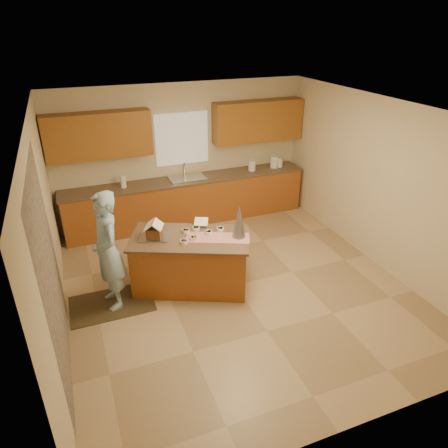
{
  "coord_description": "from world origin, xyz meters",
  "views": [
    {
      "loc": [
        -2.08,
        -4.9,
        3.76
      ],
      "look_at": [
        -0.1,
        0.2,
        1.0
      ],
      "focal_mm": 32.97,
      "sensor_mm": 36.0,
      "label": 1
    }
  ],
  "objects": [
    {
      "name": "back_counter_top",
      "position": [
        0.0,
        2.45,
        0.9
      ],
      "size": [
        4.85,
        0.63,
        0.04
      ],
      "primitive_type": "cube",
      "color": "brown",
      "rests_on": "back_counter_base"
    },
    {
      "name": "wall_right",
      "position": [
        2.5,
        0.0,
        1.35
      ],
      "size": [
        5.5,
        5.5,
        0.0
      ],
      "primitive_type": "plane",
      "color": "beige",
      "rests_on": "floor"
    },
    {
      "name": "wall_left",
      "position": [
        -2.5,
        0.0,
        1.35
      ],
      "size": [
        5.5,
        5.5,
        0.0
      ],
      "primitive_type": "plane",
      "color": "beige",
      "rests_on": "floor"
    },
    {
      "name": "paper_towel",
      "position": [
        -1.24,
        2.45,
        1.03
      ],
      "size": [
        0.1,
        0.1,
        0.23
      ],
      "primitive_type": "cylinder",
      "color": "white",
      "rests_on": "back_counter_top"
    },
    {
      "name": "island_top",
      "position": [
        -0.63,
        0.25,
        0.84
      ],
      "size": [
        1.97,
        1.54,
        0.04
      ],
      "primitive_type": "cube",
      "rotation": [
        0.0,
        0.0,
        -0.42
      ],
      "color": "brown",
      "rests_on": "island_base"
    },
    {
      "name": "boy",
      "position": [
        -1.81,
        0.21,
        0.88
      ],
      "size": [
        0.51,
        0.69,
        1.74
      ],
      "primitive_type": "imported",
      "rotation": [
        0.0,
        0.0,
        -1.42
      ],
      "color": "#95B9D3",
      "rests_on": "rug"
    },
    {
      "name": "upper_cabinet_right",
      "position": [
        1.55,
        2.57,
        1.9
      ],
      "size": [
        1.85,
        0.35,
        0.8
      ],
      "primitive_type": "cube",
      "color": "#986820",
      "rests_on": "wall_back"
    },
    {
      "name": "canister_b",
      "position": [
        1.91,
        2.45,
        1.04
      ],
      "size": [
        0.17,
        0.17,
        0.25
      ],
      "primitive_type": "cylinder",
      "color": "white",
      "rests_on": "back_counter_top"
    },
    {
      "name": "cookbook",
      "position": [
        -0.36,
        0.52,
        0.94
      ],
      "size": [
        0.25,
        0.23,
        0.09
      ],
      "primitive_type": "cube",
      "rotation": [
        -1.13,
        0.0,
        -0.42
      ],
      "color": "white",
      "rests_on": "island_top"
    },
    {
      "name": "candy_bowls",
      "position": [
        -0.48,
        0.27,
        0.88
      ],
      "size": [
        0.73,
        0.45,
        0.05
      ],
      "color": "#4A9A23",
      "rests_on": "island_top"
    },
    {
      "name": "gingerbread_house",
      "position": [
        -1.11,
        0.41,
        0.98
      ],
      "size": [
        0.34,
        0.34,
        0.26
      ],
      "color": "brown",
      "rests_on": "baking_tray"
    },
    {
      "name": "stone_accent",
      "position": [
        -2.48,
        -0.8,
        1.25
      ],
      "size": [
        0.0,
        2.5,
        2.5
      ],
      "primitive_type": "plane",
      "rotation": [
        1.57,
        0.0,
        1.57
      ],
      "color": "gray",
      "rests_on": "wall_left"
    },
    {
      "name": "canister_a",
      "position": [
        1.39,
        2.45,
        1.02
      ],
      "size": [
        0.15,
        0.15,
        0.21
      ],
      "primitive_type": "cylinder",
      "color": "white",
      "rests_on": "back_counter_top"
    },
    {
      "name": "upper_cabinet_left",
      "position": [
        -1.55,
        2.57,
        1.9
      ],
      "size": [
        1.85,
        0.35,
        0.8
      ],
      "primitive_type": "cube",
      "color": "#986820",
      "rests_on": "wall_back"
    },
    {
      "name": "baking_tray",
      "position": [
        -1.11,
        0.41,
        0.87
      ],
      "size": [
        0.52,
        0.46,
        0.02
      ],
      "primitive_type": "cube",
      "rotation": [
        0.0,
        0.0,
        -0.42
      ],
      "color": "silver",
      "rests_on": "island_top"
    },
    {
      "name": "wall_front",
      "position": [
        0.0,
        -2.75,
        1.35
      ],
      "size": [
        5.5,
        5.5,
        0.0
      ],
      "primitive_type": "plane",
      "color": "beige",
      "rests_on": "floor"
    },
    {
      "name": "ceiling",
      "position": [
        0.0,
        0.0,
        2.7
      ],
      "size": [
        5.5,
        5.5,
        0.0
      ],
      "primitive_type": "plane",
      "color": "silver",
      "rests_on": "floor"
    },
    {
      "name": "table_runner",
      "position": [
        -0.24,
        0.08,
        0.86
      ],
      "size": [
        0.98,
        0.68,
        0.01
      ],
      "primitive_type": "cube",
      "rotation": [
        0.0,
        0.0,
        -0.42
      ],
      "color": "#9E0D0B",
      "rests_on": "island_top"
    },
    {
      "name": "rug",
      "position": [
        -1.86,
        0.21,
        0.01
      ],
      "size": [
        1.18,
        0.77,
        0.01
      ],
      "primitive_type": "cube",
      "color": "black",
      "rests_on": "floor"
    },
    {
      "name": "canister_c",
      "position": [
        2.03,
        2.45,
        1.01
      ],
      "size": [
        0.13,
        0.13,
        0.19
      ],
      "primitive_type": "cylinder",
      "color": "white",
      "rests_on": "back_counter_top"
    },
    {
      "name": "floor",
      "position": [
        0.0,
        0.0,
        0.0
      ],
      "size": [
        5.5,
        5.5,
        0.0
      ],
      "primitive_type": "plane",
      "color": "tan",
      "rests_on": "ground"
    },
    {
      "name": "island_base",
      "position": [
        -0.63,
        0.25,
        0.41
      ],
      "size": [
        1.87,
        1.44,
        0.82
      ],
      "primitive_type": "cube",
      "rotation": [
        0.0,
        0.0,
        -0.42
      ],
      "color": "#9D4720",
      "rests_on": "floor"
    },
    {
      "name": "tinsel_tree",
      "position": [
        0.06,
        -0.0,
        1.11
      ],
      "size": [
        0.27,
        0.27,
        0.51
      ],
      "primitive_type": "cone",
      "rotation": [
        0.0,
        0.0,
        -0.42
      ],
      "color": "#A0A0AB",
      "rests_on": "island_top"
    },
    {
      "name": "wall_back",
      "position": [
        0.0,
        2.75,
        1.35
      ],
      "size": [
        5.5,
        5.5,
        0.0
      ],
      "primitive_type": "plane",
      "color": "beige",
      "rests_on": "floor"
    },
    {
      "name": "faucet",
      "position": [
        0.0,
        2.63,
        1.06
      ],
      "size": [
        0.03,
        0.03,
        0.28
      ],
      "primitive_type": "cylinder",
      "color": "silver",
      "rests_on": "back_counter_top"
    },
    {
      "name": "back_counter_base",
      "position": [
        0.0,
        2.45,
        0.44
      ],
      "size": [
        4.8,
        0.6,
        0.88
      ],
      "primitive_type": "cube",
      "color": "#9D4720",
      "rests_on": "floor"
    },
    {
      "name": "window_curtain",
      "position": [
        0.0,
        2.72,
        1.65
      ],
      "size": [
        1.05,
        0.03,
        1.0
      ],
      "primitive_type": "cube",
      "color": "white",
      "rests_on": "wall_back"
    },
    {
      "name": "sink",
      "position": [
        0.0,
        2.45,
        0.89
      ],
      "size": [
        0.7,
        0.45,
        0.12
      ],
      "primitive_type": "cube",
      "color": "silver",
      "rests_on": "back_counter_top"
    }
  ]
}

